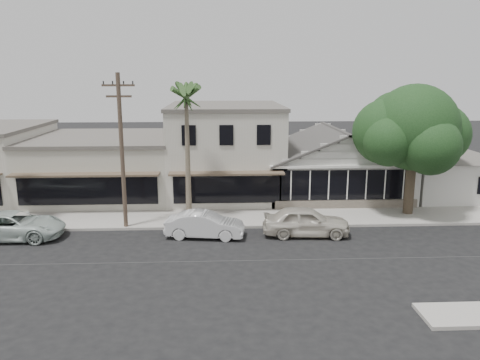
{
  "coord_description": "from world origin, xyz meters",
  "views": [
    {
      "loc": [
        -3.49,
        -21.34,
        8.84
      ],
      "look_at": [
        -2.24,
        6.0,
        2.7
      ],
      "focal_mm": 35.0,
      "sensor_mm": 36.0,
      "label": 1
    }
  ],
  "objects_px": {
    "car_0": "(306,221)",
    "shade_tree": "(412,130)",
    "car_2": "(14,226)",
    "car_1": "(205,225)",
    "utility_pole": "(122,148)"
  },
  "relations": [
    {
      "from": "car_0",
      "to": "shade_tree",
      "type": "xyz_separation_m",
      "value": [
        7.23,
        3.81,
        4.68
      ]
    },
    {
      "from": "car_1",
      "to": "car_2",
      "type": "height_order",
      "value": "car_2"
    },
    {
      "from": "car_0",
      "to": "shade_tree",
      "type": "bearing_deg",
      "value": -58.6
    },
    {
      "from": "utility_pole",
      "to": "car_0",
      "type": "relative_size",
      "value": 1.86
    },
    {
      "from": "utility_pole",
      "to": "car_1",
      "type": "relative_size",
      "value": 2.07
    },
    {
      "from": "utility_pole",
      "to": "car_2",
      "type": "height_order",
      "value": "utility_pole"
    },
    {
      "from": "car_0",
      "to": "car_1",
      "type": "relative_size",
      "value": 1.11
    },
    {
      "from": "utility_pole",
      "to": "shade_tree",
      "type": "relative_size",
      "value": 1.08
    },
    {
      "from": "car_1",
      "to": "car_2",
      "type": "distance_m",
      "value": 10.52
    },
    {
      "from": "utility_pole",
      "to": "car_2",
      "type": "bearing_deg",
      "value": -166.17
    },
    {
      "from": "car_2",
      "to": "shade_tree",
      "type": "bearing_deg",
      "value": -80.91
    },
    {
      "from": "car_1",
      "to": "utility_pole",
      "type": "bearing_deg",
      "value": 78.06
    },
    {
      "from": "car_1",
      "to": "car_2",
      "type": "bearing_deg",
      "value": 96.4
    },
    {
      "from": "car_0",
      "to": "car_2",
      "type": "bearing_deg",
      "value": 92.98
    },
    {
      "from": "utility_pole",
      "to": "car_0",
      "type": "xyz_separation_m",
      "value": [
        10.36,
        -1.62,
        -3.96
      ]
    }
  ]
}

